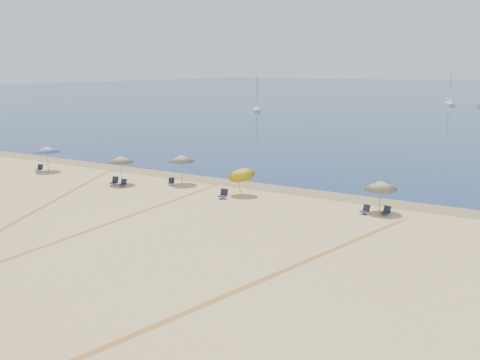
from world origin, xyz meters
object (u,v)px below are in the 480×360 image
object	(u,v)px
umbrella_2	(181,158)
chair_6	(386,211)
umbrella_4	(381,185)
umbrella_0	(47,149)
sailboat_1	(450,95)
chair_2	(123,183)
chair_4	(223,194)
chair_5	(365,210)
umbrella_3	(241,172)
chair_1	(114,181)
chair_3	(171,182)
sailboat_2	(257,101)
umbrella_1	(121,159)
chair_0	(40,168)

from	to	relation	value
umbrella_2	chair_6	world-z (taller)	umbrella_2
umbrella_4	umbrella_2	bearing A→B (deg)	178.59
umbrella_0	sailboat_1	xyz separation A→B (m)	(18.48, 111.91, 0.46)
umbrella_2	chair_2	xyz separation A→B (m)	(-3.53, -3.31, -1.89)
umbrella_0	chair_4	bearing A→B (deg)	-1.66
umbrella_0	chair_5	size ratio (longest dim) A/B	3.54
umbrella_2	chair_6	bearing A→B (deg)	-3.14
umbrella_3	sailboat_1	world-z (taller)	sailboat_1
umbrella_2	sailboat_1	size ratio (longest dim) A/B	0.30
umbrella_4	sailboat_1	bearing A→B (deg)	96.44
chair_1	chair_2	world-z (taller)	chair_1
umbrella_3	chair_1	xyz separation A→B (m)	(-10.90, -2.21, -1.49)
chair_3	chair_6	distance (m)	17.89
chair_1	sailboat_1	world-z (taller)	sailboat_1
umbrella_4	sailboat_2	distance (m)	83.39
umbrella_1	umbrella_3	distance (m)	10.74
umbrella_3	chair_2	world-z (taller)	umbrella_3
umbrella_1	chair_6	bearing A→B (deg)	4.39
umbrella_4	chair_5	size ratio (longest dim) A/B	3.30
umbrella_0	umbrella_3	distance (m)	20.46
umbrella_2	chair_1	distance (m)	5.90
umbrella_1	umbrella_2	world-z (taller)	umbrella_2
chair_6	chair_4	bearing A→B (deg)	-155.53
chair_2	sailboat_2	distance (m)	76.70
chair_0	sailboat_2	bearing A→B (deg)	82.57
chair_0	chair_2	world-z (taller)	chair_0
chair_6	chair_5	bearing A→B (deg)	-147.32
chair_3	umbrella_2	bearing A→B (deg)	32.58
chair_3	chair_4	xyz separation A→B (m)	(6.19, -1.71, 0.05)
umbrella_1	chair_5	world-z (taller)	umbrella_1
umbrella_1	chair_4	distance (m)	10.16
umbrella_3	chair_6	size ratio (longest dim) A/B	3.36
chair_5	chair_6	xyz separation A→B (m)	(1.27, 0.36, 0.01)
chair_6	sailboat_1	world-z (taller)	sailboat_1
umbrella_2	chair_1	xyz separation A→B (m)	(-4.62, -3.17, -1.87)
chair_4	chair_6	size ratio (longest dim) A/B	1.03
umbrella_3	sailboat_1	distance (m)	110.95
umbrella_4	chair_3	world-z (taller)	umbrella_4
chair_1	chair_5	size ratio (longest dim) A/B	1.08
umbrella_3	chair_5	bearing A→B (deg)	-2.08
umbrella_1	sailboat_2	xyz separation A→B (m)	(-25.59, 71.30, 0.18)
umbrella_1	umbrella_4	xyz separation A→B (m)	(21.10, 2.21, -0.23)
umbrella_3	chair_3	xyz separation A→B (m)	(-6.80, 0.16, -1.53)
sailboat_1	chair_1	bearing A→B (deg)	-120.35
umbrella_0	umbrella_1	bearing A→B (deg)	-3.95
umbrella_0	chair_2	bearing A→B (deg)	-7.34
sailboat_1	chair_0	bearing A→B (deg)	-125.49
chair_2	chair_6	world-z (taller)	chair_2
sailboat_1	chair_3	bearing A→B (deg)	-118.34
umbrella_3	sailboat_2	bearing A→B (deg)	117.46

